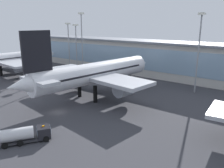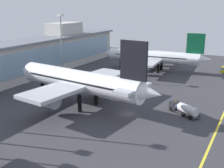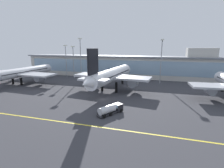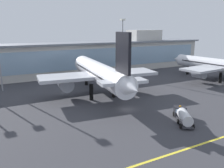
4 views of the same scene
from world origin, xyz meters
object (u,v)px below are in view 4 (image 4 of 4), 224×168
(fuel_tanker_truck, at_px, (183,115))
(apron_light_mast_far_east, at_px, (123,39))
(airliner_far_right, at_px, (219,66))
(airliner_near_right, at_px, (99,73))

(fuel_tanker_truck, relative_size, apron_light_mast_far_east, 0.37)
(airliner_far_right, distance_m, fuel_tanker_truck, 49.58)
(airliner_near_right, relative_size, apron_light_mast_far_east, 2.05)
(fuel_tanker_truck, distance_m, apron_light_mast_far_east, 53.59)
(airliner_far_right, height_order, apron_light_mast_far_east, apron_light_mast_far_east)
(airliner_near_right, relative_size, airliner_far_right, 1.05)
(fuel_tanker_truck, xyz_separation_m, apron_light_mast_far_east, (13.84, 49.79, 14.20))
(apron_light_mast_far_east, bearing_deg, airliner_far_right, -41.21)
(airliner_near_right, bearing_deg, fuel_tanker_truck, -157.31)
(airliner_near_right, xyz_separation_m, airliner_far_right, (50.76, -2.84, -1.15))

